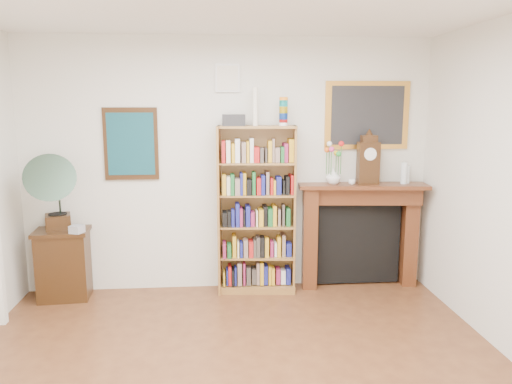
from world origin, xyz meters
TOP-DOWN VIEW (x-y plane):
  - room at (0.00, 0.00)m, footprint 4.51×5.01m
  - teal_poster at (-1.05, 2.48)m, footprint 0.58×0.04m
  - small_picture at (0.00, 2.48)m, footprint 0.26×0.04m
  - gilt_painting at (1.55, 2.48)m, footprint 0.95×0.04m
  - bookshelf at (0.31, 2.33)m, footprint 0.88×0.38m
  - side_cabinet at (-1.78, 2.28)m, footprint 0.58×0.44m
  - fireplace at (1.49, 2.40)m, footprint 1.45×0.47m
  - gramophone at (-1.83, 2.20)m, footprint 0.67×0.75m
  - cd_stack at (-1.58, 2.13)m, footprint 0.16×0.16m
  - mantel_clock at (1.54, 2.34)m, footprint 0.24×0.14m
  - flower_vase at (1.16, 2.36)m, footprint 0.22×0.22m
  - teacup at (1.35, 2.30)m, footprint 0.10×0.10m
  - bottle_left at (1.94, 2.31)m, footprint 0.07×0.07m
  - bottle_right at (1.99, 2.34)m, footprint 0.06×0.06m

SIDE VIEW (x-z plane):
  - side_cabinet at x=-1.78m, z-range 0.00..0.76m
  - fireplace at x=1.49m, z-range 0.11..1.31m
  - cd_stack at x=-1.58m, z-range 0.76..0.84m
  - bookshelf at x=0.31m, z-range -0.03..2.10m
  - gramophone at x=-1.83m, z-range 0.81..1.64m
  - teacup at x=1.35m, z-range 1.20..1.26m
  - flower_vase at x=1.16m, z-range 1.20..1.37m
  - bottle_right at x=1.99m, z-range 1.20..1.40m
  - bottle_left at x=1.94m, z-range 1.20..1.44m
  - room at x=0.00m, z-range -0.01..2.81m
  - mantel_clock at x=1.54m, z-range 1.19..1.73m
  - teal_poster at x=-1.05m, z-range 1.26..2.04m
  - gilt_painting at x=1.55m, z-range 1.58..2.33m
  - small_picture at x=0.00m, z-range 2.20..2.50m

